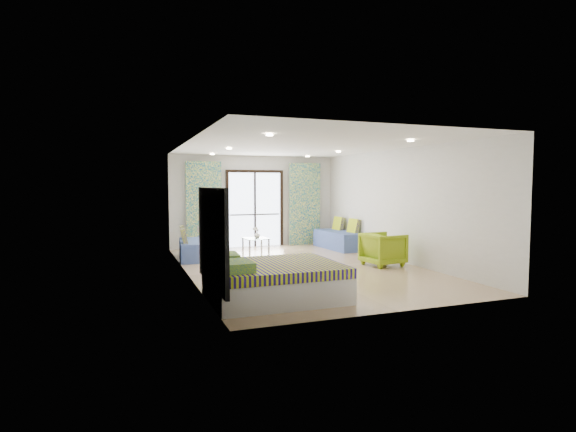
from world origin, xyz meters
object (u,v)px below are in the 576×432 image
object	(u,v)px
daybed_left	(192,249)
coffee_table	(256,240)
armchair	(383,248)
bed	(273,280)
daybed_right	(339,239)

from	to	relation	value
daybed_left	coffee_table	size ratio (longest dim) A/B	2.36
coffee_table	armchair	distance (m)	3.57
daybed_left	armchair	size ratio (longest dim) A/B	2.04
bed	armchair	xyz separation A→B (m)	(3.30, 1.96, 0.11)
daybed_right	armchair	xyz separation A→B (m)	(-0.29, -2.80, 0.14)
coffee_table	daybed_left	bearing A→B (deg)	-168.76
daybed_left	armchair	bearing A→B (deg)	-26.53
daybed_left	armchair	distance (m)	4.65
daybed_left	coffee_table	world-z (taller)	daybed_left
bed	armchair	bearing A→B (deg)	30.67
bed	coffee_table	size ratio (longest dim) A/B	2.91
daybed_right	bed	bearing A→B (deg)	-130.61
daybed_right	coffee_table	xyz separation A→B (m)	(-2.49, 0.01, 0.09)
daybed_left	daybed_right	size ratio (longest dim) A/B	0.92
coffee_table	armchair	xyz separation A→B (m)	(2.20, -2.81, 0.05)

